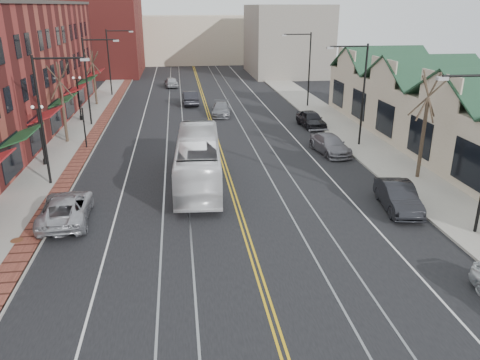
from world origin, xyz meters
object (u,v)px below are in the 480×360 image
object	(u,v)px
transit_bus	(198,160)
parked_suv	(66,208)
parked_car_b	(398,197)
parked_car_c	(330,144)
parked_car_d	(311,119)

from	to	relation	value
transit_bus	parked_suv	size ratio (longest dim) A/B	2.13
parked_suv	parked_car_b	distance (m)	18.27
transit_bus	parked_car_c	bearing A→B (deg)	-150.38
parked_car_b	parked_car_d	bearing A→B (deg)	96.95
parked_suv	parked_car_d	distance (m)	26.17
parked_car_c	parked_car_b	bearing A→B (deg)	-94.83
transit_bus	parked_car_c	size ratio (longest dim) A/B	2.33
parked_suv	parked_car_c	bearing A→B (deg)	-154.04
parked_suv	transit_bus	bearing A→B (deg)	-150.08
parked_car_c	transit_bus	bearing A→B (deg)	-160.72
parked_suv	parked_car_b	xyz separation A→B (m)	(18.25, -0.87, 0.03)
transit_bus	parked_car_d	distance (m)	17.69
transit_bus	parked_car_b	xyz separation A→B (m)	(10.95, -5.69, -0.81)
parked_car_b	parked_car_d	distance (m)	19.28
parked_car_b	parked_car_d	size ratio (longest dim) A/B	1.03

